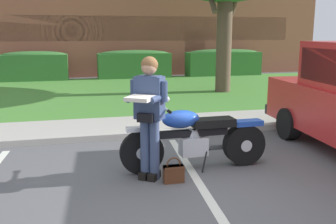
% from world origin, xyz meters
% --- Properties ---
extents(ground_plane, '(140.00, 140.00, 0.00)m').
position_xyz_m(ground_plane, '(0.00, 0.00, 0.00)').
color(ground_plane, '#565659').
extents(curb_strip, '(60.00, 0.20, 0.12)m').
position_xyz_m(curb_strip, '(0.00, 2.71, 0.06)').
color(curb_strip, '#ADA89E').
rests_on(curb_strip, ground).
extents(concrete_walk, '(60.00, 1.50, 0.08)m').
position_xyz_m(concrete_walk, '(0.00, 3.56, 0.04)').
color(concrete_walk, '#ADA89E').
rests_on(concrete_walk, ground).
extents(grass_lawn, '(60.00, 7.87, 0.06)m').
position_xyz_m(grass_lawn, '(0.00, 8.25, 0.03)').
color(grass_lawn, '#478433').
rests_on(grass_lawn, ground).
extents(stall_stripe_1, '(0.46, 4.40, 0.01)m').
position_xyz_m(stall_stripe_1, '(0.02, 0.20, 0.00)').
color(stall_stripe_1, silver).
rests_on(stall_stripe_1, ground).
extents(motorcycle, '(2.24, 0.82, 1.18)m').
position_xyz_m(motorcycle, '(0.22, 0.80, 0.48)').
color(motorcycle, black).
rests_on(motorcycle, ground).
extents(rider_person, '(0.61, 0.67, 1.70)m').
position_xyz_m(rider_person, '(-0.60, 0.57, 1.01)').
color(rider_person, black).
rests_on(rider_person, ground).
extents(handbag, '(0.28, 0.13, 0.36)m').
position_xyz_m(handbag, '(-0.30, 0.35, 0.14)').
color(handbag, '#562D19').
rests_on(handbag, ground).
extents(hedge_left, '(2.65, 0.90, 1.24)m').
position_xyz_m(hedge_left, '(-3.12, 12.18, 0.65)').
color(hedge_left, '#336B2D').
rests_on(hedge_left, ground).
extents(hedge_center_left, '(3.12, 0.90, 1.24)m').
position_xyz_m(hedge_center_left, '(0.99, 12.18, 0.65)').
color(hedge_center_left, '#336B2D').
rests_on(hedge_center_left, ground).
extents(hedge_center_right, '(3.40, 0.90, 1.24)m').
position_xyz_m(hedge_center_right, '(5.09, 12.18, 0.65)').
color(hedge_center_right, '#336B2D').
rests_on(hedge_center_right, ground).
extents(brick_building, '(21.12, 9.70, 4.11)m').
position_xyz_m(brick_building, '(-0.12, 18.01, 2.06)').
color(brick_building, '#93513D').
rests_on(brick_building, ground).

